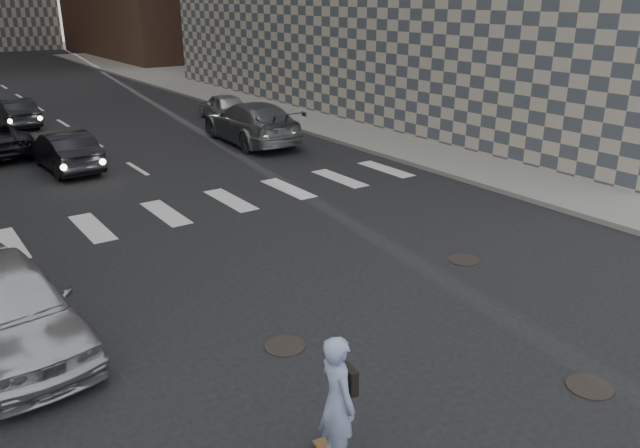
{
  "coord_description": "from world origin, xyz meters",
  "views": [
    {
      "loc": [
        -6.86,
        -6.75,
        5.67
      ],
      "look_at": [
        -0.04,
        2.94,
        1.3
      ],
      "focal_mm": 35.0,
      "sensor_mm": 36.0,
      "label": 1
    }
  ],
  "objects_px": {
    "traffic_car_a": "(65,151)",
    "traffic_car_d": "(224,107)",
    "traffic_car_e": "(15,112)",
    "skateboarder": "(338,401)",
    "silver_sedan": "(6,308)",
    "traffic_car_b": "(251,122)"
  },
  "relations": [
    {
      "from": "skateboarder",
      "to": "silver_sedan",
      "type": "bearing_deg",
      "value": 125.49
    },
    {
      "from": "traffic_car_d",
      "to": "traffic_car_a",
      "type": "bearing_deg",
      "value": 36.86
    },
    {
      "from": "traffic_car_a",
      "to": "traffic_car_e",
      "type": "height_order",
      "value": "traffic_car_a"
    },
    {
      "from": "skateboarder",
      "to": "traffic_car_e",
      "type": "height_order",
      "value": "skateboarder"
    },
    {
      "from": "traffic_car_a",
      "to": "traffic_car_e",
      "type": "relative_size",
      "value": 1.04
    },
    {
      "from": "traffic_car_a",
      "to": "traffic_car_e",
      "type": "distance_m",
      "value": 9.09
    },
    {
      "from": "traffic_car_e",
      "to": "traffic_car_b",
      "type": "bearing_deg",
      "value": 125.41
    },
    {
      "from": "silver_sedan",
      "to": "traffic_car_b",
      "type": "bearing_deg",
      "value": 40.09
    },
    {
      "from": "traffic_car_b",
      "to": "traffic_car_e",
      "type": "height_order",
      "value": "traffic_car_b"
    },
    {
      "from": "traffic_car_d",
      "to": "traffic_car_e",
      "type": "distance_m",
      "value": 9.4
    },
    {
      "from": "traffic_car_b",
      "to": "traffic_car_e",
      "type": "bearing_deg",
      "value": -47.75
    },
    {
      "from": "skateboarder",
      "to": "traffic_car_e",
      "type": "relative_size",
      "value": 0.49
    },
    {
      "from": "traffic_car_b",
      "to": "traffic_car_d",
      "type": "distance_m",
      "value": 5.03
    },
    {
      "from": "traffic_car_b",
      "to": "traffic_car_d",
      "type": "height_order",
      "value": "traffic_car_b"
    },
    {
      "from": "skateboarder",
      "to": "traffic_car_e",
      "type": "xyz_separation_m",
      "value": [
        1.08,
        26.02,
        -0.35
      ]
    },
    {
      "from": "traffic_car_b",
      "to": "traffic_car_e",
      "type": "relative_size",
      "value": 1.45
    },
    {
      "from": "silver_sedan",
      "to": "traffic_car_e",
      "type": "relative_size",
      "value": 1.19
    },
    {
      "from": "silver_sedan",
      "to": "traffic_car_e",
      "type": "distance_m",
      "value": 20.96
    },
    {
      "from": "silver_sedan",
      "to": "traffic_car_a",
      "type": "relative_size",
      "value": 1.14
    },
    {
      "from": "traffic_car_a",
      "to": "traffic_car_d",
      "type": "distance_m",
      "value": 9.82
    },
    {
      "from": "skateboarder",
      "to": "silver_sedan",
      "type": "height_order",
      "value": "skateboarder"
    },
    {
      "from": "skateboarder",
      "to": "silver_sedan",
      "type": "distance_m",
      "value": 6.12
    }
  ]
}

